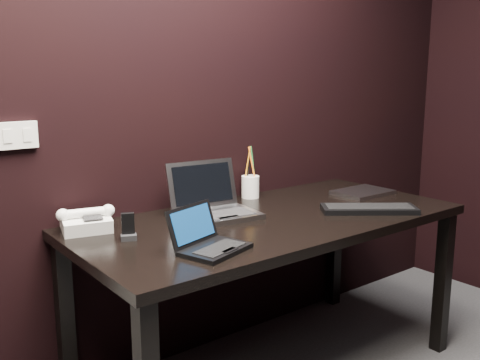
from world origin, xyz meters
TOP-DOWN VIEW (x-y plane):
  - wall_back at (0.00, 1.80)m, footprint 4.00×0.00m
  - wall_switch at (-0.62, 1.79)m, footprint 0.15×0.02m
  - desk at (0.30, 1.40)m, footprint 1.70×0.80m
  - netbook at (-0.17, 1.19)m, footprint 0.29×0.27m
  - silver_laptop at (0.10, 1.55)m, footprint 0.36×0.33m
  - ext_keyboard at (0.70, 1.19)m, footprint 0.42×0.37m
  - closed_laptop at (0.95, 1.44)m, footprint 0.28×0.20m
  - desk_phone at (-0.42, 1.68)m, footprint 0.23×0.20m
  - mobile_phone at (-0.33, 1.48)m, footprint 0.07×0.06m
  - pen_cup at (0.45, 1.73)m, footprint 0.12×0.12m

SIDE VIEW (x-z plane):
  - desk at x=0.30m, z-range 0.29..1.03m
  - closed_laptop at x=0.95m, z-range 0.74..0.76m
  - ext_keyboard at x=0.70m, z-range 0.74..0.77m
  - netbook at x=-0.17m, z-range 0.70..0.85m
  - mobile_phone at x=-0.33m, z-range 0.73..0.83m
  - desk_phone at x=-0.42m, z-range 0.73..0.83m
  - silver_laptop at x=0.10m, z-range 0.67..0.90m
  - pen_cup at x=0.45m, z-range 0.67..0.93m
  - wall_switch at x=-0.62m, z-range 1.07..1.17m
  - wall_back at x=0.00m, z-range -0.70..3.30m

